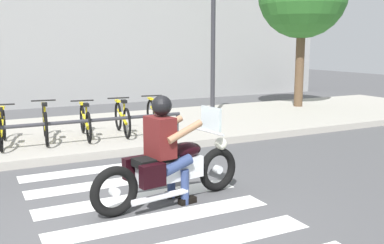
% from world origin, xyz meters
% --- Properties ---
extents(ground_plane, '(48.00, 48.00, 0.00)m').
position_xyz_m(ground_plane, '(0.00, 0.00, 0.00)').
color(ground_plane, '#4C4C4F').
extents(sidewalk, '(24.00, 4.40, 0.15)m').
position_xyz_m(sidewalk, '(0.00, 5.23, 0.07)').
color(sidewalk, '#A8A399').
rests_on(sidewalk, ground).
extents(crosswalk_stripe_2, '(2.80, 0.40, 0.01)m').
position_xyz_m(crosswalk_stripe_2, '(0.59, 0.00, 0.00)').
color(crosswalk_stripe_2, white).
rests_on(crosswalk_stripe_2, ground).
extents(crosswalk_stripe_3, '(2.80, 0.40, 0.01)m').
position_xyz_m(crosswalk_stripe_3, '(0.59, 0.80, 0.00)').
color(crosswalk_stripe_3, white).
rests_on(crosswalk_stripe_3, ground).
extents(crosswalk_stripe_4, '(2.80, 0.40, 0.01)m').
position_xyz_m(crosswalk_stripe_4, '(0.59, 1.60, 0.00)').
color(crosswalk_stripe_4, white).
rests_on(crosswalk_stripe_4, ground).
extents(crosswalk_stripe_5, '(2.80, 0.40, 0.01)m').
position_xyz_m(crosswalk_stripe_5, '(0.59, 2.40, 0.00)').
color(crosswalk_stripe_5, white).
rests_on(crosswalk_stripe_5, ground).
extents(motorcycle, '(2.23, 0.78, 1.22)m').
position_xyz_m(motorcycle, '(0.90, 0.45, 0.46)').
color(motorcycle, black).
rests_on(motorcycle, ground).
extents(rider, '(0.69, 0.61, 1.44)m').
position_xyz_m(rider, '(0.83, 0.44, 0.82)').
color(rider, '#591919').
rests_on(rider, ground).
extents(bicycle_2, '(0.48, 1.68, 0.76)m').
position_xyz_m(bicycle_2, '(-0.87, 4.34, 0.50)').
color(bicycle_2, black).
rests_on(bicycle_2, sidewalk).
extents(bicycle_3, '(0.48, 1.61, 0.80)m').
position_xyz_m(bicycle_3, '(-0.08, 4.34, 0.51)').
color(bicycle_3, black).
rests_on(bicycle_3, sidewalk).
extents(bicycle_4, '(0.48, 1.67, 0.75)m').
position_xyz_m(bicycle_4, '(0.71, 4.34, 0.49)').
color(bicycle_4, black).
rests_on(bicycle_4, sidewalk).
extents(bicycle_5, '(0.48, 1.58, 0.77)m').
position_xyz_m(bicycle_5, '(1.51, 4.34, 0.50)').
color(bicycle_5, black).
rests_on(bicycle_5, sidewalk).
extents(bicycle_6, '(0.48, 1.64, 0.77)m').
position_xyz_m(bicycle_6, '(2.30, 4.34, 0.50)').
color(bicycle_6, black).
rests_on(bicycle_6, sidewalk).
extents(bike_rack, '(5.36, 0.07, 0.49)m').
position_xyz_m(bike_rack, '(-0.08, 3.78, 0.58)').
color(bike_rack, '#333338').
rests_on(bike_rack, sidewalk).
extents(street_lamp, '(0.28, 0.28, 4.34)m').
position_xyz_m(street_lamp, '(4.47, 5.63, 2.63)').
color(street_lamp, '#2D2D33').
rests_on(street_lamp, ground).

